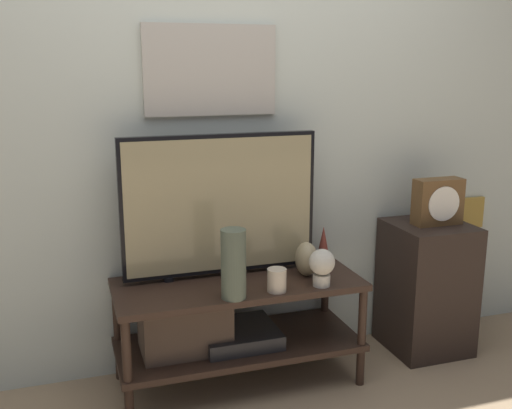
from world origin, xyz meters
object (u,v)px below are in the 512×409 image
object	(u,v)px
decorative_bust	(322,265)
mantel_clock	(438,202)
candle_jar	(277,280)
vase_slim_bronze	(323,245)
vase_tall_ceramic	(234,264)
television	(220,205)
vase_urn_stoneware	(307,259)

from	to	relation	value
decorative_bust	mantel_clock	distance (m)	0.79
candle_jar	vase_slim_bronze	bearing A→B (deg)	39.61
vase_tall_ceramic	candle_jar	world-z (taller)	vase_tall_ceramic
vase_tall_ceramic	vase_slim_bronze	bearing A→B (deg)	29.05
television	vase_urn_stoneware	size ratio (longest dim) A/B	5.67
television	candle_jar	bearing A→B (deg)	-56.40
vase_tall_ceramic	television	bearing A→B (deg)	85.84
vase_tall_ceramic	vase_slim_bronze	xyz separation A→B (m)	(0.56, 0.31, -0.06)
vase_tall_ceramic	mantel_clock	xyz separation A→B (m)	(1.16, 0.21, 0.14)
vase_tall_ceramic	decorative_bust	xyz separation A→B (m)	(0.42, 0.02, -0.05)
candle_jar	decorative_bust	bearing A→B (deg)	0.08
vase_tall_ceramic	mantel_clock	bearing A→B (deg)	10.32
candle_jar	vase_urn_stoneware	bearing A→B (deg)	35.99
vase_urn_stoneware	vase_slim_bronze	world-z (taller)	vase_slim_bronze
television	vase_tall_ceramic	xyz separation A→B (m)	(-0.02, -0.29, -0.19)
candle_jar	mantel_clock	xyz separation A→B (m)	(0.95, 0.20, 0.25)
television	decorative_bust	bearing A→B (deg)	-34.42
vase_slim_bronze	decorative_bust	size ratio (longest dim) A/B	1.10
television	vase_urn_stoneware	bearing A→B (deg)	-17.89
television	vase_slim_bronze	size ratio (longest dim) A/B	4.87
vase_tall_ceramic	decorative_bust	world-z (taller)	vase_tall_ceramic
vase_urn_stoneware	mantel_clock	size ratio (longest dim) A/B	0.64
vase_urn_stoneware	candle_jar	bearing A→B (deg)	-144.01
vase_slim_bronze	candle_jar	xyz separation A→B (m)	(-0.36, -0.30, -0.04)
candle_jar	decorative_bust	distance (m)	0.22
television	vase_urn_stoneware	xyz separation A→B (m)	(0.39, -0.13, -0.27)
television	decorative_bust	world-z (taller)	television
candle_jar	vase_tall_ceramic	bearing A→B (deg)	-175.79
television	mantel_clock	xyz separation A→B (m)	(1.14, -0.08, -0.05)
vase_urn_stoneware	vase_slim_bronze	xyz separation A→B (m)	(0.15, 0.15, 0.01)
vase_tall_ceramic	decorative_bust	size ratio (longest dim) A/B	1.78
vase_urn_stoneware	decorative_bust	size ratio (longest dim) A/B	0.94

